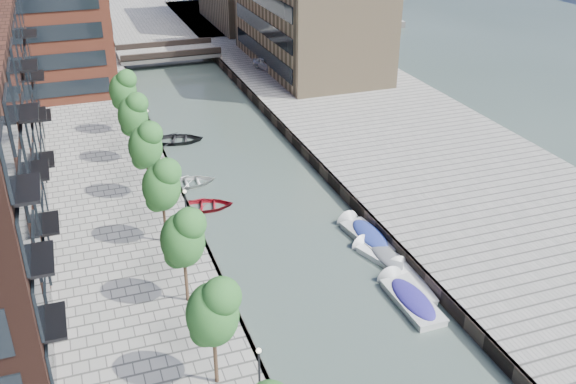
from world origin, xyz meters
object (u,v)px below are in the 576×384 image
tree_5 (133,113)px  sloop_2 (205,208)px  tree_4 (145,144)px  sloop_4 (177,142)px  tree_1 (212,310)px  tree_2 (182,237)px  tree_6 (123,88)px  car (267,64)px  motorboat_2 (408,281)px  motorboat_0 (408,298)px  motorboat_3 (366,235)px  sloop_3 (190,185)px  tree_3 (161,184)px  bridge (168,53)px  motorboat_4 (382,256)px

tree_5 → sloop_2: size_ratio=1.37×
tree_4 → sloop_4: 14.13m
tree_1 → tree_2: same height
tree_6 → car: 24.67m
tree_4 → motorboat_2: bearing=-48.4°
motorboat_0 → motorboat_3: size_ratio=0.96×
tree_2 → sloop_3: bearing=78.1°
tree_3 → tree_4: 7.00m
tree_1 → motorboat_0: tree_1 is taller
bridge → tree_1: tree_1 is taller
tree_4 → motorboat_2: size_ratio=1.27×
bridge → tree_3: size_ratio=2.18×
tree_4 → tree_5: size_ratio=1.00×
tree_3 → motorboat_4: tree_3 is taller
tree_5 → sloop_2: bearing=-65.6°
motorboat_3 → motorboat_4: bearing=-93.6°
bridge → tree_2: 54.81m
sloop_2 → car: 34.50m
sloop_4 → motorboat_4: (9.11, -24.77, 0.19)m
tree_3 → motorboat_0: tree_3 is taller
tree_5 → car: (18.85, 22.50, -3.57)m
bridge → tree_4: bearing=-102.0°
motorboat_0 → motorboat_4: bearing=82.5°
bridge → sloop_2: bearing=-96.4°
tree_2 → tree_6: same height
sloop_3 → motorboat_3: (10.05, -12.48, 0.22)m
motorboat_4 → tree_5: bearing=124.7°
tree_4 → tree_6: size_ratio=1.00×
tree_6 → sloop_3: size_ratio=1.37×
tree_2 → sloop_2: (3.86, 12.48, -5.31)m
motorboat_3 → bridge: bearing=95.9°
motorboat_4 → car: (5.42, 41.91, 1.55)m
car → tree_2: bearing=-130.6°
sloop_2 → sloop_4: bearing=8.9°
motorboat_4 → motorboat_0: bearing=-97.5°
tree_2 → motorboat_2: bearing=-6.2°
sloop_4 → car: size_ratio=1.15×
tree_1 → car: (18.85, 50.50, -3.57)m
motorboat_4 → tree_1: bearing=-147.4°
tree_1 → motorboat_4: (13.44, 8.59, -5.12)m
tree_4 → sloop_4: (4.33, 12.36, -5.31)m
bridge → sloop_3: size_ratio=2.99×
motorboat_2 → motorboat_4: (-0.32, 3.08, 0.10)m
sloop_4 → bridge: bearing=4.5°
motorboat_0 → car: size_ratio=1.25×
tree_1 → sloop_3: (3.57, 23.90, -5.31)m
tree_3 → tree_6: size_ratio=1.00×
sloop_4 → motorboat_4: bearing=-146.8°
tree_3 → sloop_4: (4.33, 19.36, -5.31)m
motorboat_0 → motorboat_2: bearing=61.0°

